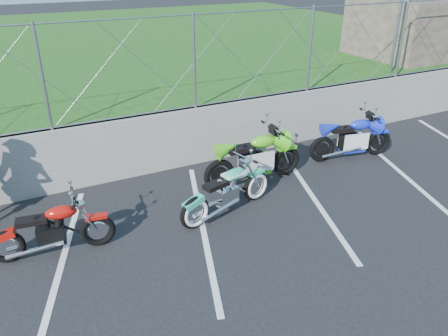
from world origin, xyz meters
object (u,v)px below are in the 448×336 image
sportbike_green (255,160)px  sportbike_blue (352,140)px  cruiser_turquoise (228,192)px  naked_orange (54,231)px

sportbike_green → sportbike_blue: (2.63, 0.01, -0.04)m
sportbike_green → sportbike_blue: bearing=2.0°
cruiser_turquoise → sportbike_green: size_ratio=0.92×
naked_orange → sportbike_green: (4.08, 0.71, 0.09)m
naked_orange → sportbike_blue: sportbike_blue is taller
cruiser_turquoise → naked_orange: bearing=163.1°
cruiser_turquoise → sportbike_blue: 3.79m
sportbike_blue → sportbike_green: bearing=-168.2°
naked_orange → sportbike_green: bearing=17.9°
cruiser_turquoise → sportbike_green: (1.07, 0.84, 0.08)m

